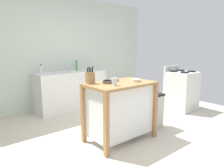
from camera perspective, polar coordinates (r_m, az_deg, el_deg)
ground_plane at (r=3.35m, az=4.86°, el=-15.57°), size 6.33×6.33×0.00m
wall_back at (r=5.10m, az=-15.04°, el=8.22°), size 5.33×0.10×2.60m
kitchen_island at (r=3.24m, az=2.26°, el=-6.68°), size 1.05×0.63×0.92m
knife_block at (r=3.06m, az=-6.02°, el=1.77°), size 0.11×0.09×0.25m
bowl_stoneware_deep at (r=3.28m, az=0.74°, el=1.20°), size 0.14×0.14×0.04m
bowl_ceramic_small at (r=3.24m, az=6.64°, el=1.03°), size 0.15×0.15×0.04m
bowl_ceramic_wide at (r=3.07m, az=-1.30°, el=0.62°), size 0.14×0.14×0.05m
drinking_cup at (r=2.89m, az=0.72°, el=0.61°), size 0.07×0.07×0.11m
trash_bin at (r=3.82m, az=10.99°, el=-7.26°), size 0.36×0.28×0.63m
sink_counter at (r=4.96m, az=-11.21°, el=-1.65°), size 1.62×0.60×0.88m
sink_faucet at (r=5.00m, az=-12.20°, el=4.78°), size 0.02×0.02×0.22m
bottle_dish_soap at (r=5.09m, az=-9.72°, el=4.99°), size 0.05×0.05×0.24m
bottle_hand_soap at (r=4.68m, az=-18.91°, el=3.86°), size 0.06×0.06×0.20m
stove at (r=5.07m, az=18.51°, el=-1.66°), size 0.60×0.60×1.00m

